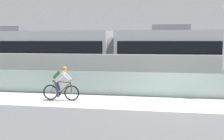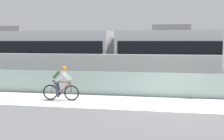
% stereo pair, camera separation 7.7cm
% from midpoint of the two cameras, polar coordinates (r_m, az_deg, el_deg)
% --- Properties ---
extents(ground_plane, '(200.00, 200.00, 0.00)m').
position_cam_midpoint_polar(ground_plane, '(14.16, 10.91, -6.13)').
color(ground_plane, slate).
extents(bike_path_deck, '(32.00, 3.20, 0.01)m').
position_cam_midpoint_polar(bike_path_deck, '(14.16, 10.91, -6.11)').
color(bike_path_deck, silver).
rests_on(bike_path_deck, ground).
extents(glass_parapet, '(32.00, 0.05, 1.21)m').
position_cam_midpoint_polar(glass_parapet, '(15.88, 10.98, -2.68)').
color(glass_parapet, '#ADC6C1').
rests_on(glass_parapet, ground).
extents(concrete_barrier_wall, '(32.00, 0.36, 2.02)m').
position_cam_midpoint_polar(concrete_barrier_wall, '(17.62, 11.03, -0.58)').
color(concrete_barrier_wall, silver).
rests_on(concrete_barrier_wall, ground).
extents(tram_rail_near, '(32.00, 0.08, 0.01)m').
position_cam_midpoint_polar(tram_rail_near, '(20.21, 11.00, -2.72)').
color(tram_rail_near, '#595654').
rests_on(tram_rail_near, ground).
extents(tram_rail_far, '(32.00, 0.08, 0.01)m').
position_cam_midpoint_polar(tram_rail_far, '(21.63, 11.02, -2.20)').
color(tram_rail_far, '#595654').
rests_on(tram_rail_far, ground).
extents(tram, '(22.56, 2.54, 3.81)m').
position_cam_midpoint_polar(tram, '(21.14, 0.13, 2.87)').
color(tram, silver).
rests_on(tram, ground).
extents(cyclist_on_bike, '(1.77, 0.58, 1.61)m').
position_cam_midpoint_polar(cyclist_on_bike, '(14.96, -9.39, -2.39)').
color(cyclist_on_bike, black).
rests_on(cyclist_on_bike, ground).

